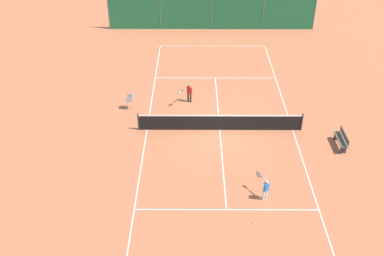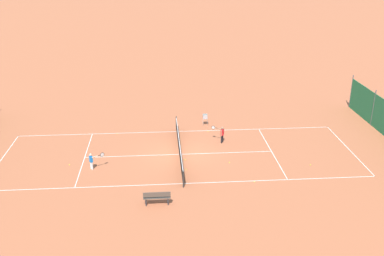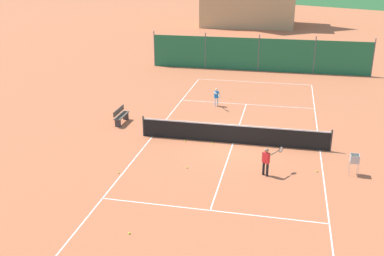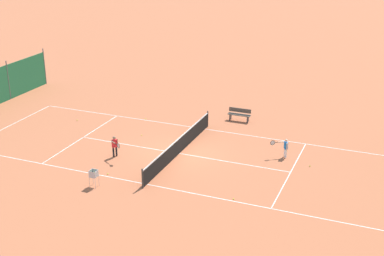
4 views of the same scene
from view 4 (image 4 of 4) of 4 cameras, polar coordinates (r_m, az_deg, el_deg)
ground_plane at (r=30.44m, az=-1.36°, el=-2.73°), size 600.00×600.00×0.00m
court_line_markings at (r=30.44m, az=-1.36°, el=-2.72°), size 8.25×23.85×0.01m
tennis_net at (r=30.24m, az=-1.37°, el=-1.87°), size 9.18×0.08×1.06m
player_far_baseline at (r=30.04m, az=-8.23°, el=-1.81°), size 0.83×0.85×1.23m
player_far_service at (r=30.15m, az=9.87°, el=-1.97°), size 0.52×0.94×1.10m
tennis_ball_mid_court at (r=25.69m, az=4.46°, el=-7.56°), size 0.07×0.07×0.07m
tennis_ball_near_corner at (r=28.35m, az=-8.97°, el=-4.84°), size 0.07×0.07×0.07m
tennis_ball_by_net_left at (r=31.34m, az=-1.22°, el=-1.93°), size 0.07×0.07×0.07m
tennis_ball_service_box at (r=32.52m, az=-0.20°, el=-1.03°), size 0.07×0.07×0.07m
tennis_ball_alley_right at (r=36.16m, az=-12.16°, el=0.84°), size 0.07×0.07×0.07m
tennis_ball_by_net_right at (r=33.02m, az=-5.38°, el=-0.77°), size 0.07×0.07×0.07m
tennis_ball_far_corner at (r=35.72m, az=-4.96°, el=0.99°), size 0.07×0.07×0.07m
tennis_ball_alley_left at (r=29.56m, az=12.47°, el=-3.97°), size 0.07×0.07×0.07m
ball_hopper at (r=26.95m, az=-10.45°, el=-4.91°), size 0.36×0.36×0.89m
courtside_bench at (r=35.30m, az=5.07°, el=1.46°), size 0.36×1.50×0.84m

